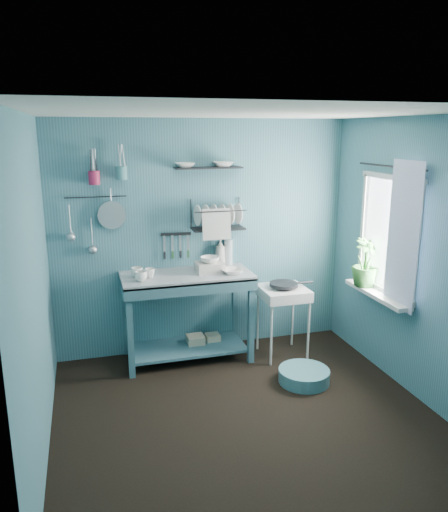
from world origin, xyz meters
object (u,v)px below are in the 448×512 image
object	(u,v)px
dish_rack	(218,214)
storage_tin_small	(213,343)
hotplate_stand	(283,322)
potted_plant	(366,263)
frying_pan	(284,284)
utensil_cup_magenta	(94,178)
colander	(112,215)
soap_bottle	(220,252)
utensil_cup_teal	(121,173)
wash_tub	(210,267)
mug_mid	(150,273)
water_bottle	(228,252)
work_counter	(187,316)
storage_tin_large	(196,345)
mug_right	(137,272)
floor_basin	(304,376)
mug_left	(141,276)

from	to	relation	value
dish_rack	storage_tin_small	xyz separation A→B (m)	(-0.08, -0.06, -1.42)
hotplate_stand	potted_plant	bearing A→B (deg)	-21.17
hotplate_stand	frying_pan	world-z (taller)	frying_pan
utensil_cup_magenta	colander	distance (m)	0.41
soap_bottle	utensil_cup_teal	bearing A→B (deg)	-179.21
potted_plant	utensil_cup_teal	bearing A→B (deg)	162.16
wash_tub	utensil_cup_teal	xyz separation A→B (m)	(-0.84, 0.21, 0.97)
mug_mid	water_bottle	size ratio (longest dim) A/B	0.36
frying_pan	mug_mid	bearing A→B (deg)	174.12
work_counter	hotplate_stand	world-z (taller)	work_counter
colander	storage_tin_large	world-z (taller)	colander
mug_mid	wash_tub	bearing A→B (deg)	3.63
water_bottle	colander	size ratio (longest dim) A/B	1.00
frying_pan	colander	world-z (taller)	colander
mug_mid	storage_tin_large	size ratio (longest dim) A/B	0.45
colander	potted_plant	world-z (taller)	colander
water_bottle	work_counter	bearing A→B (deg)	-157.07
mug_right	hotplate_stand	xyz separation A→B (m)	(1.50, -0.20, -0.61)
work_counter	potted_plant	bearing A→B (deg)	-10.39
hotplate_stand	dish_rack	distance (m)	1.34
wash_tub	utensil_cup_magenta	size ratio (longest dim) A/B	2.15
wash_tub	water_bottle	world-z (taller)	water_bottle
water_bottle	floor_basin	world-z (taller)	water_bottle
mug_left	wash_tub	world-z (taller)	wash_tub
storage_tin_small	soap_bottle	bearing A→B (deg)	45.00
dish_rack	floor_basin	distance (m)	1.85
dish_rack	utensil_cup_magenta	world-z (taller)	utensil_cup_magenta
mug_left	colander	world-z (taller)	colander
storage_tin_small	floor_basin	world-z (taller)	storage_tin_small
colander	floor_basin	xyz separation A→B (m)	(1.68, -1.05, -1.48)
dish_rack	utensil_cup_teal	xyz separation A→B (m)	(-0.97, 0.05, 0.45)
mug_left	mug_mid	size ratio (longest dim) A/B	1.23
mug_mid	storage_tin_small	size ratio (longest dim) A/B	0.50
mug_left	mug_right	size ratio (longest dim) A/B	1.00
mug_left	mug_mid	world-z (taller)	mug_left
mug_left	water_bottle	xyz separation A→B (m)	(1.00, 0.38, 0.09)
potted_plant	wash_tub	bearing A→B (deg)	159.92
wash_tub	utensil_cup_magenta	xyz separation A→B (m)	(-1.10, 0.21, 0.93)
wash_tub	soap_bottle	bearing A→B (deg)	52.31
frying_pan	wash_tub	bearing A→B (deg)	166.40
soap_bottle	storage_tin_large	world-z (taller)	soap_bottle
dish_rack	utensil_cup_magenta	distance (m)	1.30
mug_left	storage_tin_small	world-z (taller)	mug_left
storage_tin_small	floor_basin	bearing A→B (deg)	-53.58
utensil_cup_magenta	mug_mid	bearing A→B (deg)	-27.42
utensil_cup_teal	floor_basin	size ratio (longest dim) A/B	0.26
hotplate_stand	storage_tin_small	distance (m)	0.81
hotplate_stand	frying_pan	bearing A→B (deg)	0.00
mug_left	floor_basin	xyz separation A→B (m)	(1.46, -0.68, -0.93)
hotplate_stand	storage_tin_small	xyz separation A→B (m)	(-0.70, 0.28, -0.28)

